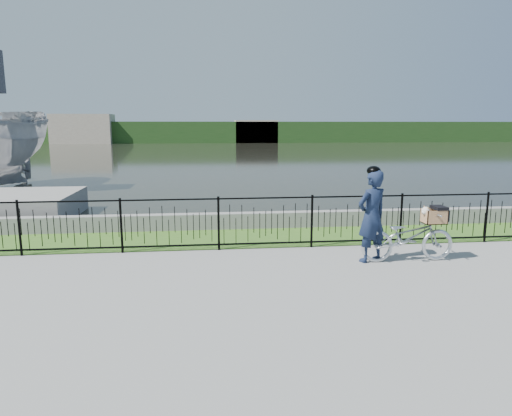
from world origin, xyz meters
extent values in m
plane|color=gray|center=(0.00, 0.00, 0.00)|extent=(120.00, 120.00, 0.00)
cube|color=#3B641F|center=(0.00, 2.60, 0.00)|extent=(60.00, 2.00, 0.01)
plane|color=black|center=(0.00, 33.00, 0.00)|extent=(120.00, 120.00, 0.00)
cube|color=gray|center=(0.00, 3.60, 0.20)|extent=(60.00, 0.30, 0.40)
cube|color=#23441A|center=(0.00, 60.00, 1.50)|extent=(120.00, 6.00, 3.00)
cube|color=#AA9C88|center=(-18.00, 58.00, 2.00)|extent=(8.00, 4.00, 4.00)
cube|color=#AA9C88|center=(6.00, 58.50, 1.60)|extent=(6.00, 3.00, 3.20)
imported|color=silver|center=(2.61, 0.40, 0.48)|extent=(1.83, 0.64, 0.96)
cube|color=black|center=(3.12, 0.40, 0.74)|extent=(0.38, 0.18, 0.02)
cube|color=#996D47|center=(3.12, 0.40, 0.75)|extent=(0.42, 0.32, 0.01)
cube|color=#996D47|center=(3.12, 0.55, 0.88)|extent=(0.42, 0.01, 0.27)
cube|color=#996D47|center=(3.12, 0.25, 0.88)|extent=(0.42, 0.02, 0.27)
cube|color=#996D47|center=(3.32, 0.40, 0.88)|extent=(0.01, 0.32, 0.27)
cube|color=#996D47|center=(2.92, 0.40, 0.88)|extent=(0.01, 0.32, 0.27)
cube|color=black|center=(3.21, 0.40, 1.05)|extent=(0.23, 0.33, 0.06)
cube|color=black|center=(3.34, 0.40, 0.91)|extent=(0.02, 0.33, 0.22)
ellipsoid|color=silver|center=(3.10, 0.40, 0.87)|extent=(0.31, 0.22, 0.20)
sphere|color=silver|center=(2.93, 0.38, 1.00)|extent=(0.15, 0.15, 0.15)
sphere|color=silver|center=(2.88, 0.36, 0.97)|extent=(0.07, 0.07, 0.07)
sphere|color=black|center=(2.86, 0.35, 0.96)|extent=(0.02, 0.02, 0.02)
cone|color=#A77845|center=(2.93, 0.44, 1.06)|extent=(0.06, 0.08, 0.08)
cone|color=#A77845|center=(2.95, 0.34, 1.06)|extent=(0.06, 0.08, 0.08)
imported|color=#131E36|center=(1.90, 0.46, 0.89)|extent=(0.77, 0.65, 1.79)
ellipsoid|color=black|center=(1.90, 0.46, 1.77)|extent=(0.26, 0.29, 0.18)
camera|label=1|loc=(-1.24, -7.80, 2.63)|focal=32.00mm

